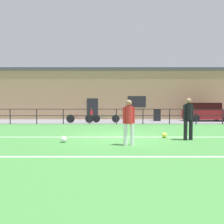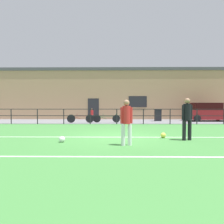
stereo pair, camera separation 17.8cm
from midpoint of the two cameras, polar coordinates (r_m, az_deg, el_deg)
ground at (r=9.33m, az=2.27°, el=-6.99°), size 60.00×44.00×0.04m
field_line_touchline at (r=9.13m, az=2.30°, el=-7.06°), size 36.00×0.11×0.00m
field_line_hash at (r=5.74m, az=3.24°, el=-12.44°), size 36.00×0.11×0.00m
pavement_strip at (r=17.78m, az=1.55°, el=-2.64°), size 48.00×5.00×0.02m
perimeter_fence at (r=15.23m, az=1.68°, el=-0.63°), size 36.07×0.07×1.15m
clubhouse_facade at (r=21.45m, az=1.42°, el=5.06°), size 28.00×2.56×5.18m
player_goalkeeper at (r=8.80m, az=20.88°, el=-1.15°), size 0.46×0.30×1.72m
player_striker at (r=7.20m, az=4.80°, el=-2.12°), size 0.44×0.28×1.62m
soccer_ball_match at (r=8.10m, az=-13.27°, el=-7.44°), size 0.23×0.23×0.23m
soccer_ball_spare at (r=9.20m, az=14.75°, el=-6.33°), size 0.23×0.23×0.23m
spectator_child at (r=17.80m, az=-5.42°, el=-0.54°), size 0.29×0.20×1.13m
parked_car_red at (r=19.95m, az=25.47°, el=-0.10°), size 3.87×1.92×1.62m
bicycle_parked_0 at (r=16.46m, az=-1.26°, el=-1.82°), size 2.20×0.04×0.73m
bicycle_parked_1 at (r=16.37m, az=-8.57°, el=-1.82°), size 2.16×0.04×0.75m
trash_bin_0 at (r=18.53m, az=13.04°, el=-0.87°), size 0.58×0.49×1.03m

